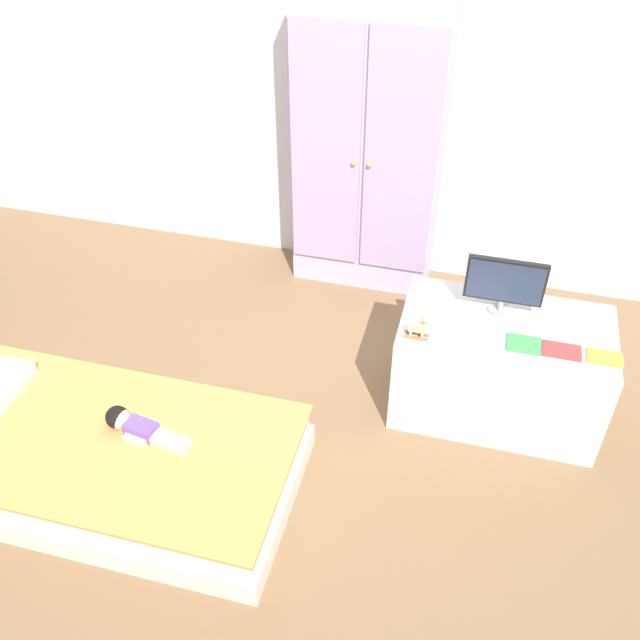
% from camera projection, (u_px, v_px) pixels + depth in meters
% --- Properties ---
extents(ground_plane, '(10.00, 10.00, 0.02)m').
position_uv_depth(ground_plane, '(293.00, 454.00, 3.17)').
color(ground_plane, brown).
extents(back_wall, '(6.40, 0.05, 2.70)m').
position_uv_depth(back_wall, '(377.00, 31.00, 3.48)').
color(back_wall, silver).
rests_on(back_wall, ground_plane).
extents(bed, '(1.63, 0.81, 0.25)m').
position_uv_depth(bed, '(103.00, 457.00, 2.98)').
color(bed, silver).
rests_on(bed, ground_plane).
extents(doll, '(0.39, 0.15, 0.10)m').
position_uv_depth(doll, '(132.00, 424.00, 2.91)').
color(doll, '#6B4CB2').
rests_on(doll, bed).
extents(wardrobe, '(0.77, 0.30, 1.59)m').
position_uv_depth(wardrobe, '(367.00, 151.00, 3.69)').
color(wardrobe, silver).
rests_on(wardrobe, ground_plane).
extents(tv_stand, '(0.91, 0.52, 0.51)m').
position_uv_depth(tv_stand, '(499.00, 368.00, 3.22)').
color(tv_stand, silver).
rests_on(tv_stand, ground_plane).
extents(tv_monitor, '(0.34, 0.10, 0.27)m').
position_uv_depth(tv_monitor, '(505.00, 283.00, 3.03)').
color(tv_monitor, '#99999E').
rests_on(tv_monitor, tv_stand).
extents(rocking_horse_toy, '(0.10, 0.04, 0.12)m').
position_uv_depth(rocking_horse_toy, '(419.00, 327.00, 2.96)').
color(rocking_horse_toy, '#8E6642').
rests_on(rocking_horse_toy, tv_stand).
extents(book_green, '(0.14, 0.11, 0.01)m').
position_uv_depth(book_green, '(524.00, 344.00, 2.95)').
color(book_green, '#429E51').
rests_on(book_green, tv_stand).
extents(book_red, '(0.16, 0.10, 0.01)m').
position_uv_depth(book_red, '(562.00, 351.00, 2.92)').
color(book_red, '#CC3838').
rests_on(book_red, tv_stand).
extents(book_yellow, '(0.14, 0.09, 0.01)m').
position_uv_depth(book_yellow, '(605.00, 358.00, 2.89)').
color(book_yellow, gold).
rests_on(book_yellow, tv_stand).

